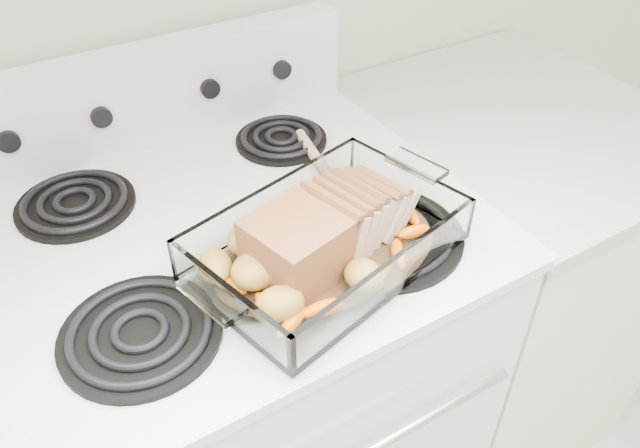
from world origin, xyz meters
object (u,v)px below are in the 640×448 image
electric_range (246,393)px  baking_dish (327,247)px  pork_roast (318,233)px  counter_right (487,279)px

electric_range → baking_dish: electric_range is taller
electric_range → baking_dish: size_ratio=3.03×
baking_dish → pork_roast: bearing=166.1°
electric_range → pork_roast: electric_range is taller
electric_range → baking_dish: bearing=-61.4°
counter_right → baking_dish: (-0.58, -0.16, 0.50)m
pork_roast → baking_dish: bearing=-3.6°
counter_right → baking_dish: size_ratio=2.53×
electric_range → counter_right: bearing=-0.1°
electric_range → pork_roast: bearing=-65.8°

